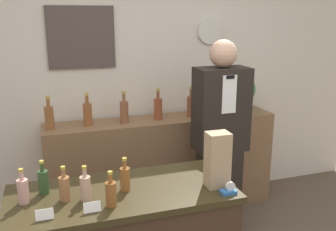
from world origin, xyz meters
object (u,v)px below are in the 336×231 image
at_px(potted_plant, 240,91).
at_px(tape_dispenser, 229,190).
at_px(paper_bag, 217,160).
at_px(shopkeeper, 220,142).

height_order(potted_plant, tape_dispenser, potted_plant).
bearing_deg(potted_plant, paper_bag, -122.97).
bearing_deg(potted_plant, tape_dispenser, -120.37).
distance_m(potted_plant, tape_dispenser, 1.82).
relative_size(shopkeeper, tape_dispenser, 19.32).
bearing_deg(tape_dispenser, paper_bag, 102.01).
relative_size(paper_bag, tape_dispenser, 3.77).
relative_size(potted_plant, paper_bag, 1.15).
relative_size(shopkeeper, paper_bag, 5.13).
bearing_deg(paper_bag, potted_plant, 57.03).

